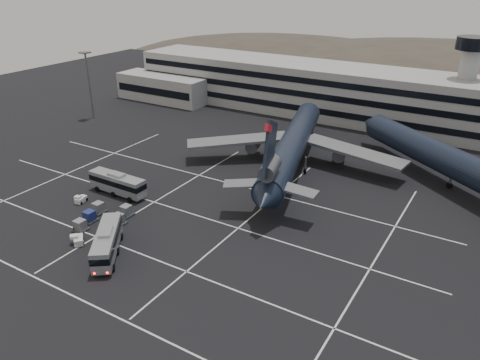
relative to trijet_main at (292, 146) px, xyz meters
The scene contains 12 objects.
ground 32.41m from the trijet_main, 105.97° to the right, with size 260.00×260.00×0.00m, color black.
lane_markings 31.48m from the trijet_main, 104.66° to the right, with size 90.00×55.62×0.01m.
terminal 42.10m from the trijet_main, 106.22° to the left, with size 125.00×26.00×24.00m.
hills 140.62m from the trijet_main, 86.22° to the left, with size 352.00×180.00×44.00m.
lightpole_left 64.28m from the trijet_main, behind, with size 2.40×2.40×18.28m.
trijet_main is the anchor object (origin of this frame).
trijet_far 31.81m from the trijet_main, 12.55° to the left, with size 48.92×40.22×18.08m.
bus_near 44.47m from the trijet_main, 102.18° to the right, with size 9.41×11.36×4.26m.
bus_far 35.92m from the trijet_main, 129.37° to the right, with size 12.15×3.19×4.28m.
tug_a 42.95m from the trijet_main, 127.66° to the right, with size 1.84×2.50×1.45m.
tug_b 46.49m from the trijet_main, 109.55° to the right, with size 2.79×2.70×1.57m.
uld_cluster 40.85m from the trijet_main, 114.65° to the right, with size 9.59×10.43×1.93m.
Camera 1 is at (46.75, -52.75, 39.42)m, focal length 35.00 mm.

